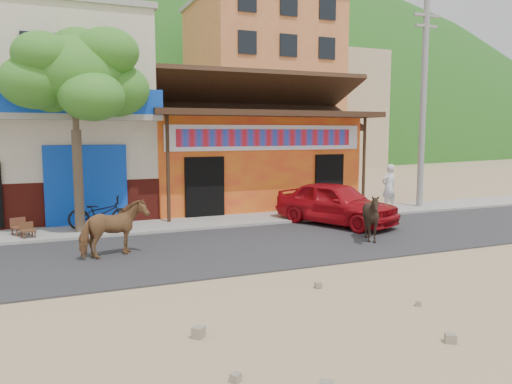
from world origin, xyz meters
TOP-DOWN VIEW (x-y plane):
  - ground at (0.00, 0.00)m, footprint 120.00×120.00m
  - road at (0.00, 2.50)m, footprint 60.00×5.00m
  - sidewalk at (0.00, 6.00)m, footprint 60.00×2.00m
  - dance_club at (2.00, 10.00)m, footprint 8.00×6.00m
  - cafe_building at (-5.50, 10.00)m, footprint 7.00×6.00m
  - apartment_front at (9.00, 24.00)m, footprint 9.00×9.00m
  - apartment_rear at (18.00, 30.00)m, footprint 8.00×8.00m
  - hillside at (0.00, 70.00)m, footprint 100.00×40.00m
  - tree at (-4.60, 5.80)m, footprint 3.00×3.00m
  - utility_pole at (8.20, 6.00)m, footprint 0.24×0.24m
  - cow_tan at (-4.01, 2.62)m, footprint 1.77×1.27m
  - cow_dark at (2.78, 1.65)m, footprint 1.53×1.45m
  - red_car at (3.22, 4.24)m, footprint 3.18×4.46m
  - scooter at (-4.00, 5.89)m, footprint 2.00×1.05m
  - pedestrian at (6.44, 5.68)m, footprint 0.67×0.47m
  - cafe_chair_left at (-6.00, 5.45)m, footprint 0.45×0.45m
  - cafe_chair_right at (-6.21, 5.91)m, footprint 0.56×0.56m

SIDE VIEW (x-z plane):
  - ground at x=0.00m, z-range 0.00..0.00m
  - road at x=0.00m, z-range 0.00..0.04m
  - sidewalk at x=0.00m, z-range 0.00..0.12m
  - cafe_chair_left at x=-6.00m, z-range 0.12..0.90m
  - cafe_chair_right at x=-6.21m, z-range 0.12..1.03m
  - scooter at x=-4.00m, z-range 0.12..1.12m
  - cow_dark at x=2.78m, z-range 0.04..1.39m
  - cow_tan at x=-4.01m, z-range 0.04..1.40m
  - red_car at x=3.22m, z-range 0.04..1.45m
  - pedestrian at x=6.44m, z-range 0.12..1.85m
  - dance_club at x=2.00m, z-range 0.00..3.60m
  - tree at x=-4.60m, z-range 0.12..6.12m
  - cafe_building at x=-5.50m, z-range 0.00..7.00m
  - utility_pole at x=8.20m, z-range 0.12..8.12m
  - apartment_rear at x=18.00m, z-range 0.00..10.00m
  - apartment_front at x=9.00m, z-range 0.00..12.00m
  - hillside at x=0.00m, z-range 0.00..24.00m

